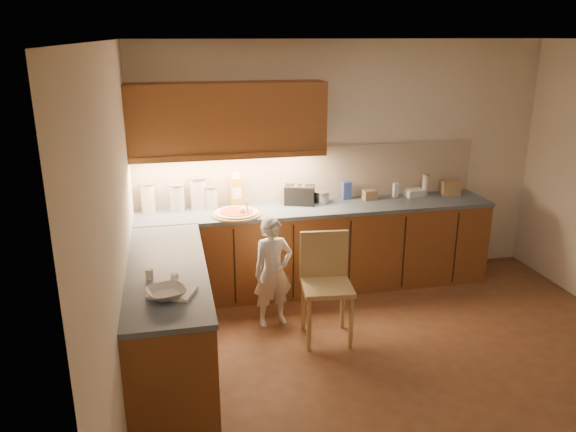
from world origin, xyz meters
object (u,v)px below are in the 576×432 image
(child, at_px, (273,272))
(oil_jug, at_px, (236,191))
(wooden_chair, at_px, (326,278))
(pizza_on_board, at_px, (237,213))
(toaster, at_px, (300,195))

(child, relative_size, oil_jug, 2.98)
(wooden_chair, distance_m, oil_jug, 1.47)
(pizza_on_board, xyz_separation_m, oil_jug, (0.04, 0.33, 0.14))
(oil_jug, relative_size, toaster, 1.00)
(pizza_on_board, relative_size, child, 0.46)
(child, distance_m, toaster, 1.05)
(child, relative_size, wooden_chair, 1.09)
(child, height_order, toaster, toaster)
(pizza_on_board, bearing_deg, wooden_chair, -52.77)
(pizza_on_board, distance_m, toaster, 0.75)
(pizza_on_board, distance_m, oil_jug, 0.36)
(wooden_chair, height_order, oil_jug, oil_jug)
(pizza_on_board, bearing_deg, toaster, 19.46)
(oil_jug, bearing_deg, wooden_chair, -62.55)
(wooden_chair, xyz_separation_m, oil_jug, (-0.63, 1.22, 0.52))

